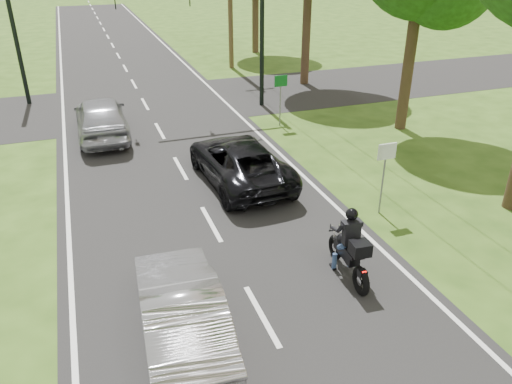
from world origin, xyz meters
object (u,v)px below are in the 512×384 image
(silver_sedan, at_px, (181,311))
(sign_white, at_px, (386,162))
(traffic_signal, at_px, (221,15))
(silver_suv, at_px, (101,117))
(sign_green, at_px, (281,88))
(motorcycle_rider, at_px, (350,251))
(dark_suv, at_px, (239,161))

(silver_sedan, height_order, sign_white, sign_white)
(traffic_signal, height_order, sign_white, traffic_signal)
(silver_suv, distance_m, sign_green, 7.24)
(sign_white, distance_m, sign_green, 8.00)
(sign_white, bearing_deg, silver_suv, 127.16)
(traffic_signal, bearing_deg, motorcycle_rider, -94.16)
(motorcycle_rider, relative_size, silver_suv, 0.43)
(silver_sedan, xyz_separation_m, silver_suv, (-0.53, 12.23, 0.11))
(sign_green, bearing_deg, silver_sedan, -120.60)
(silver_suv, height_order, sign_white, sign_white)
(silver_sedan, distance_m, sign_white, 7.15)
(silver_sedan, height_order, traffic_signal, traffic_signal)
(silver_suv, relative_size, traffic_signal, 0.74)
(dark_suv, xyz_separation_m, silver_suv, (-3.81, 5.73, 0.12))
(sign_green, bearing_deg, silver_suv, 171.09)
(silver_sedan, xyz_separation_m, sign_green, (6.58, 11.12, 0.89))
(traffic_signal, xyz_separation_m, sign_white, (1.36, -11.02, -2.54))
(silver_sedan, distance_m, sign_green, 12.95)
(dark_suv, bearing_deg, traffic_signal, -105.59)
(dark_suv, relative_size, sign_green, 2.33)
(motorcycle_rider, distance_m, silver_suv, 12.35)
(traffic_signal, bearing_deg, sign_green, -62.62)
(silver_suv, bearing_deg, silver_sedan, 92.88)
(motorcycle_rider, relative_size, silver_sedan, 0.48)
(motorcycle_rider, height_order, traffic_signal, traffic_signal)
(silver_suv, distance_m, sign_white, 11.46)
(traffic_signal, bearing_deg, silver_sedan, -109.53)
(dark_suv, relative_size, silver_suv, 1.04)
(silver_suv, bearing_deg, sign_white, 127.55)
(traffic_signal, bearing_deg, sign_white, -82.95)
(dark_suv, bearing_deg, sign_green, -128.33)
(silver_suv, bearing_deg, traffic_signal, -160.69)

